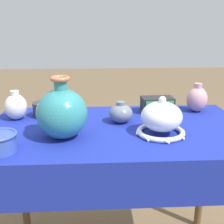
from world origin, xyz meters
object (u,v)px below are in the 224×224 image
(vase_tall_bulbous, at_px, (62,113))
(jar_round_ivory, at_px, (16,107))
(vase_dome_bell, at_px, (161,120))
(mosaic_tile_box, at_px, (157,105))
(jar_round_rose, at_px, (197,99))
(jar_round_slate, at_px, (121,113))
(pot_squat_charcoal, at_px, (44,109))

(vase_tall_bulbous, height_order, jar_round_ivory, vase_tall_bulbous)
(vase_dome_bell, xyz_separation_m, mosaic_tile_box, (0.05, 0.31, -0.03))
(mosaic_tile_box, relative_size, jar_round_rose, 1.11)
(vase_dome_bell, height_order, mosaic_tile_box, vase_dome_bell)
(jar_round_ivory, bearing_deg, mosaic_tile_box, 5.88)
(jar_round_slate, bearing_deg, mosaic_tile_box, 35.99)
(vase_tall_bulbous, relative_size, mosaic_tile_box, 1.50)
(vase_dome_bell, bearing_deg, jar_round_ivory, 160.20)
(jar_round_ivory, distance_m, jar_round_rose, 0.93)
(jar_round_slate, relative_size, jar_round_ivory, 0.78)
(vase_dome_bell, height_order, jar_round_ivory, vase_dome_bell)
(vase_tall_bulbous, bearing_deg, pot_squat_charcoal, 114.26)
(vase_tall_bulbous, bearing_deg, jar_round_slate, 33.84)
(vase_tall_bulbous, bearing_deg, vase_dome_bell, 1.14)
(pot_squat_charcoal, height_order, jar_round_rose, jar_round_rose)
(vase_tall_bulbous, relative_size, pot_squat_charcoal, 2.36)
(jar_round_slate, xyz_separation_m, jar_round_rose, (0.42, 0.15, 0.02))
(jar_round_rose, bearing_deg, vase_dome_bell, -129.76)
(jar_round_ivory, height_order, jar_round_rose, jar_round_rose)
(pot_squat_charcoal, relative_size, jar_round_rose, 0.71)
(vase_tall_bulbous, xyz_separation_m, mosaic_tile_box, (0.46, 0.32, -0.07))
(jar_round_ivory, height_order, pot_squat_charcoal, jar_round_ivory)
(jar_round_slate, height_order, jar_round_ivory, jar_round_ivory)
(vase_dome_bell, height_order, pot_squat_charcoal, vase_dome_bell)
(vase_dome_bell, bearing_deg, jar_round_slate, 133.87)
(vase_dome_bell, height_order, jar_round_rose, vase_dome_bell)
(mosaic_tile_box, bearing_deg, jar_round_ivory, -176.93)
(jar_round_slate, bearing_deg, jar_round_ivory, 171.42)
(mosaic_tile_box, relative_size, jar_round_ivory, 1.19)
(mosaic_tile_box, distance_m, jar_round_rose, 0.22)
(mosaic_tile_box, xyz_separation_m, jar_round_ivory, (-0.72, -0.07, 0.02))
(jar_round_rose, bearing_deg, jar_round_ivory, -175.22)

